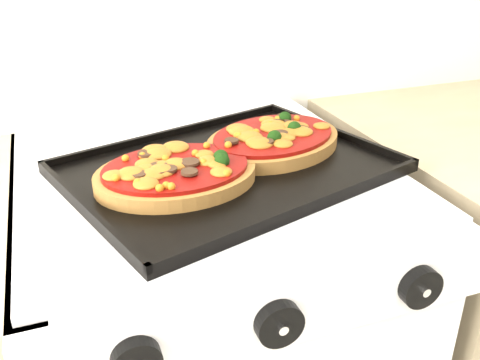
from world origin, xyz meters
name	(u,v)px	position (x,y,z in m)	size (l,w,h in m)	color
control_panel	(281,311)	(-0.04, 1.39, 0.85)	(0.60, 0.02, 0.09)	white
knob_center	(279,324)	(-0.06, 1.37, 0.85)	(0.06, 0.06, 0.02)	black
knob_right	(420,287)	(0.14, 1.37, 0.85)	(0.06, 0.06, 0.02)	black
baking_tray	(229,166)	(-0.01, 1.66, 0.92)	(0.49, 0.36, 0.02)	black
pizza_left	(176,171)	(-0.10, 1.64, 0.94)	(0.24, 0.19, 0.04)	olive
pizza_right	(273,139)	(0.08, 1.71, 0.94)	(0.25, 0.19, 0.04)	olive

